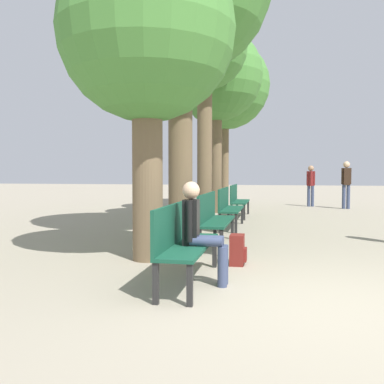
% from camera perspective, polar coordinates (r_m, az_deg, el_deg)
% --- Properties ---
extents(ground_plane, '(80.00, 80.00, 0.00)m').
position_cam_1_polar(ground_plane, '(4.67, 17.29, -14.39)').
color(ground_plane, gray).
extents(bench_row_0, '(0.45, 1.90, 0.97)m').
position_cam_1_polar(bench_row_0, '(5.27, -1.33, -5.98)').
color(bench_row_0, '#144733').
rests_on(bench_row_0, ground_plane).
extents(bench_row_1, '(0.45, 1.90, 0.97)m').
position_cam_1_polar(bench_row_1, '(7.82, 2.75, -3.14)').
color(bench_row_1, '#144733').
rests_on(bench_row_1, ground_plane).
extents(bench_row_2, '(0.45, 1.90, 0.97)m').
position_cam_1_polar(bench_row_2, '(10.40, 4.81, -1.69)').
color(bench_row_2, '#144733').
rests_on(bench_row_2, ground_plane).
extents(bench_row_3, '(0.45, 1.90, 0.97)m').
position_cam_1_polar(bench_row_3, '(12.99, 6.04, -0.82)').
color(bench_row_3, '#144733').
rests_on(bench_row_3, ground_plane).
extents(tree_row_0, '(2.70, 2.70, 4.82)m').
position_cam_1_polar(tree_row_0, '(6.90, -6.04, 19.94)').
color(tree_row_0, brown).
rests_on(tree_row_0, ground_plane).
extents(tree_row_2, '(2.36, 2.36, 5.98)m').
position_cam_1_polar(tree_row_2, '(12.34, 1.71, 18.19)').
color(tree_row_2, brown).
rests_on(tree_row_2, ground_plane).
extents(tree_row_3, '(3.04, 3.04, 6.07)m').
position_cam_1_polar(tree_row_3, '(14.60, 3.27, 15.13)').
color(tree_row_3, brown).
rests_on(tree_row_3, ground_plane).
extents(tree_row_4, '(3.43, 3.43, 6.44)m').
position_cam_1_polar(tree_row_4, '(17.12, 4.45, 13.95)').
color(tree_row_4, brown).
rests_on(tree_row_4, ground_plane).
extents(person_seated, '(0.55, 0.31, 1.25)m').
position_cam_1_polar(person_seated, '(5.17, 1.12, -4.96)').
color(person_seated, '#384260').
rests_on(person_seated, ground_plane).
extents(backpack, '(0.24, 0.28, 0.45)m').
position_cam_1_polar(backpack, '(6.34, 6.09, -7.70)').
color(backpack, maroon).
rests_on(backpack, ground_plane).
extents(pedestrian_near, '(0.35, 0.24, 1.75)m').
position_cam_1_polar(pedestrian_near, '(16.68, 19.88, 1.31)').
color(pedestrian_near, '#384260').
rests_on(pedestrian_near, ground_plane).
extents(pedestrian_far, '(0.33, 0.29, 1.61)m').
position_cam_1_polar(pedestrian_far, '(17.42, 15.55, 1.17)').
color(pedestrian_far, '#384260').
rests_on(pedestrian_far, ground_plane).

